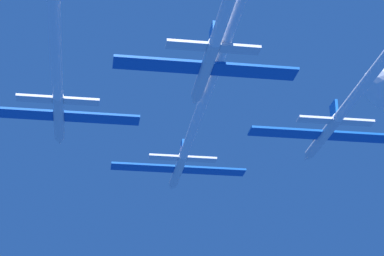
# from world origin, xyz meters

# --- Properties ---
(jet_lead) EXTENTS (15.00, 57.38, 2.48)m
(jet_lead) POSITION_xyz_m (0.69, -18.08, 0.05)
(jet_lead) COLOR silver
(jet_left_wing) EXTENTS (15.00, 48.37, 2.48)m
(jet_left_wing) POSITION_xyz_m (-12.23, -27.30, -0.27)
(jet_left_wing) COLOR silver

